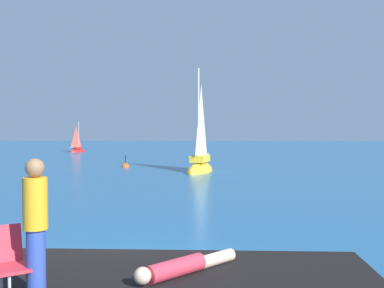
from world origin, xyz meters
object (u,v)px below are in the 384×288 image
(beach_chair, at_px, (3,258))
(marker_buoy, at_px, (126,167))
(sailboat_far, at_px, (77,150))
(person_standing, at_px, (36,224))
(sailboat_near, at_px, (200,166))
(person_sunbather, at_px, (183,266))

(beach_chair, relative_size, marker_buoy, 0.71)
(sailboat_far, relative_size, person_standing, 2.28)
(sailboat_near, relative_size, person_standing, 4.48)
(sailboat_near, distance_m, sailboat_far, 26.12)
(sailboat_near, height_order, beach_chair, sailboat_near)
(sailboat_far, relative_size, person_sunbather, 2.75)
(sailboat_far, bearing_deg, sailboat_near, -106.43)
(person_standing, bearing_deg, beach_chair, 2.46)
(sailboat_near, xyz_separation_m, marker_buoy, (-5.37, 3.62, -0.39))
(sailboat_far, xyz_separation_m, beach_chair, (11.37, -47.11, 1.30))
(sailboat_near, bearing_deg, person_standing, 12.31)
(person_standing, bearing_deg, sailboat_far, -63.90)
(person_standing, relative_size, beach_chair, 2.03)
(sailboat_near, height_order, sailboat_far, sailboat_near)
(person_standing, bearing_deg, person_sunbather, -140.69)
(person_sunbather, xyz_separation_m, marker_buoy, (-5.12, 27.70, -1.16))
(person_standing, xyz_separation_m, beach_chair, (-0.41, 0.07, -0.42))
(sailboat_near, distance_m, person_sunbather, 24.09)
(sailboat_far, height_order, person_sunbather, sailboat_far)
(sailboat_far, xyz_separation_m, person_sunbather, (13.44, -46.32, 0.97))
(marker_buoy, bearing_deg, person_standing, -83.10)
(sailboat_far, xyz_separation_m, person_standing, (11.77, -47.18, 1.72))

